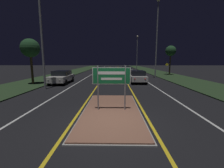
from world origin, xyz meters
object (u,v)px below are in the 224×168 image
object	(u,v)px
streetlight_right_near	(157,28)
car_receding_1	(126,70)
streetlight_right_far	(137,49)
car_receding_0	(137,76)
warning_sign	(167,68)
car_approaching_0	(61,77)
streetlight_left_near	(41,24)
car_approaching_1	(99,71)
highway_sign	(112,78)

from	to	relation	value
streetlight_right_near	car_receding_1	xyz separation A→B (m)	(-3.74, 6.50, -6.39)
streetlight_right_far	car_receding_1	world-z (taller)	streetlight_right_far
car_receding_0	warning_sign	size ratio (longest dim) A/B	2.01
streetlight_right_far	car_receding_0	size ratio (longest dim) A/B	2.16
car_receding_1	car_approaching_0	xyz separation A→B (m)	(-8.39, -11.75, -0.02)
car_receding_0	warning_sign	bearing A→B (deg)	53.25
car_receding_0	warning_sign	distance (m)	10.82
streetlight_left_near	streetlight_right_near	distance (m)	15.29
car_receding_1	streetlight_right_near	bearing A→B (deg)	-60.06
warning_sign	streetlight_right_far	bearing A→B (deg)	100.94
car_receding_0	car_receding_1	xyz separation A→B (m)	(-0.40, 10.96, 0.04)
car_approaching_0	car_approaching_1	distance (m)	10.75
streetlight_right_near	streetlight_left_near	bearing A→B (deg)	-144.60
highway_sign	warning_sign	xyz separation A→B (m)	(9.31, 19.05, -0.34)
streetlight_right_far	car_approaching_0	world-z (taller)	streetlight_right_far
highway_sign	car_approaching_1	bearing A→B (deg)	97.63
streetlight_right_near	car_approaching_1	bearing A→B (deg)	150.60
streetlight_left_near	streetlight_right_far	bearing A→B (deg)	66.19
streetlight_right_near	car_receding_0	bearing A→B (deg)	-126.86
streetlight_left_near	streetlight_right_near	xyz separation A→B (m)	(12.41, 8.82, 1.49)
car_approaching_1	car_approaching_0	bearing A→B (deg)	-107.78
car_approaching_1	streetlight_left_near	bearing A→B (deg)	-104.45
streetlight_right_near	car_approaching_1	xyz separation A→B (m)	(-8.85, 4.99, -6.41)
streetlight_right_far	warning_sign	bearing A→B (deg)	-79.06
car_approaching_1	warning_sign	xyz separation A→B (m)	(11.97, -0.79, 0.61)
highway_sign	car_receding_0	bearing A→B (deg)	74.65
car_receding_1	streetlight_right_far	bearing A→B (deg)	73.50
highway_sign	car_receding_1	size ratio (longest dim) A/B	0.53
car_receding_1	car_receding_0	bearing A→B (deg)	-87.90
car_receding_0	highway_sign	bearing A→B (deg)	-105.35
streetlight_right_near	streetlight_right_far	distance (m)	19.68
car_approaching_0	streetlight_left_near	bearing A→B (deg)	-94.39
highway_sign	car_receding_1	bearing A→B (deg)	83.45
car_approaching_0	car_approaching_1	bearing A→B (deg)	72.22
streetlight_left_near	car_receding_1	size ratio (longest dim) A/B	2.14
streetlight_right_near	car_receding_1	world-z (taller)	streetlight_right_near
car_approaching_1	warning_sign	distance (m)	12.01
streetlight_right_far	car_receding_0	xyz separation A→B (m)	(-3.48, -24.07, -4.88)
car_receding_0	car_receding_1	bearing A→B (deg)	92.10
streetlight_left_near	streetlight_right_far	xyz separation A→B (m)	(12.55, 28.43, -0.06)
car_approaching_0	warning_sign	size ratio (longest dim) A/B	2.02
warning_sign	streetlight_right_near	bearing A→B (deg)	-126.62
streetlight_right_far	car_receding_1	size ratio (longest dim) A/B	2.19
streetlight_left_near	car_receding_0	world-z (taller)	streetlight_left_near
highway_sign	car_approaching_0	size ratio (longest dim) A/B	0.52
car_receding_0	car_approaching_0	size ratio (longest dim) A/B	0.99
car_approaching_1	warning_sign	size ratio (longest dim) A/B	1.99
car_receding_1	car_approaching_1	xyz separation A→B (m)	(-5.11, -1.51, -0.02)
car_approaching_0	warning_sign	distance (m)	17.95
streetlight_right_far	car_approaching_0	distance (m)	28.15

